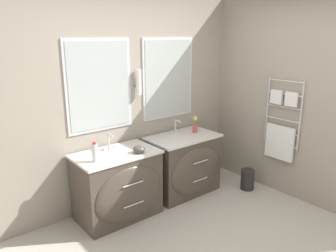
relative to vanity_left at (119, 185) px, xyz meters
name	(u,v)px	position (x,y,z in m)	size (l,w,h in m)	color
wall_back	(129,99)	(0.41, 0.38, 0.91)	(4.87, 0.15, 2.60)	#9E9384
wall_right	(273,96)	(2.06, -0.58, 0.89)	(0.13, 3.51, 2.60)	#9E9384
vanity_left	(119,185)	(0.00, 0.00, 0.00)	(0.95, 0.64, 0.79)	#4C4238
vanity_right	(184,164)	(1.01, 0.00, 0.00)	(0.95, 0.64, 0.79)	#4C4238
faucet_left	(109,142)	(0.00, 0.18, 0.48)	(0.17, 0.12, 0.19)	silver
faucet_right	(176,127)	(1.01, 0.18, 0.48)	(0.17, 0.12, 0.19)	silver
toiletry_bottle	(95,152)	(-0.30, -0.06, 0.49)	(0.06, 0.06, 0.22)	silver
amenity_bowl	(139,149)	(0.21, -0.12, 0.43)	(0.14, 0.14, 0.08)	#4C4742
flower_vase	(195,125)	(1.24, 0.05, 0.49)	(0.07, 0.07, 0.23)	#CC4C51
waste_bin	(247,179)	(1.75, -0.49, -0.26)	(0.19, 0.19, 0.28)	#282626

